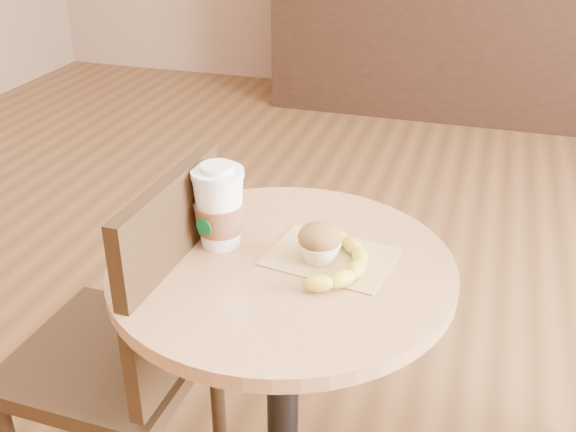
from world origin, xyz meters
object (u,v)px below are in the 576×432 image
object	(u,v)px
chair_left	(134,346)
coffee_cup	(219,209)
cafe_table	(282,352)
muffin	(320,242)
banana	(342,261)

from	to	relation	value
chair_left	coffee_cup	bearing A→B (deg)	116.36
cafe_table	coffee_cup	world-z (taller)	coffee_cup
chair_left	muffin	bearing A→B (deg)	103.07
chair_left	coffee_cup	world-z (taller)	coffee_cup
chair_left	muffin	size ratio (longest dim) A/B	10.69
muffin	banana	distance (m)	0.06
cafe_table	coffee_cup	bearing A→B (deg)	167.94
cafe_table	muffin	bearing A→B (deg)	20.01
coffee_cup	muffin	xyz separation A→B (m)	(0.21, -0.01, -0.04)
chair_left	coffee_cup	xyz separation A→B (m)	(0.18, 0.08, 0.32)
cafe_table	chair_left	bearing A→B (deg)	-170.54
chair_left	banana	world-z (taller)	chair_left
cafe_table	muffin	world-z (taller)	muffin
cafe_table	muffin	xyz separation A→B (m)	(0.07, 0.02, 0.27)
cafe_table	coffee_cup	xyz separation A→B (m)	(-0.14, 0.03, 0.30)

